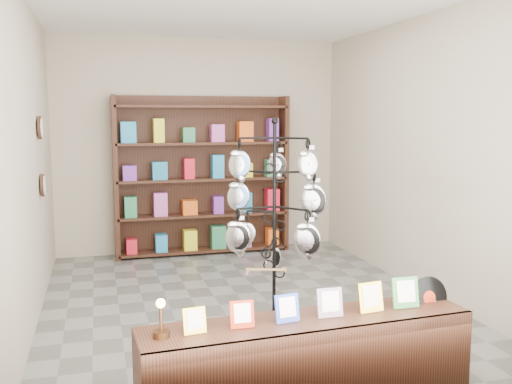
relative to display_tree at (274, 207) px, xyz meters
The scene contains 6 objects.
ground 1.29m from the display_tree, 100.19° to the left, with size 5.00×5.00×0.00m, color slate.
room_envelope 1.01m from the display_tree, 100.19° to the left, with size 5.00×5.00×5.00m.
display_tree is the anchor object (origin of this frame).
front_shelf 1.63m from the display_tree, 98.00° to the right, with size 2.31×0.59×0.81m.
back_shelving 2.97m from the display_tree, 92.32° to the left, with size 2.42×0.36×2.20m.
wall_clocks 2.58m from the display_tree, 144.94° to the left, with size 0.03×0.24×0.84m.
Camera 1 is at (-1.41, -5.52, 1.91)m, focal length 40.00 mm.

